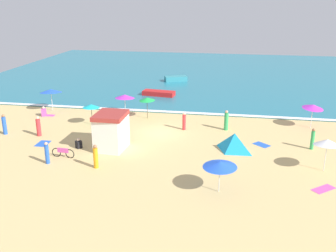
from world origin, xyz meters
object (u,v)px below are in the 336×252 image
(small_boat_0, at_px, (159,93))
(beach_umbrella_6, at_px, (220,164))
(beach_umbrella_4, at_px, (51,91))
(beachgoer_5, at_px, (47,153))
(beach_umbrella_5, at_px, (313,107))
(beach_umbrella_0, at_px, (327,142))
(beachgoer_1, at_px, (313,139))
(parked_bicycle, at_px, (63,152))
(beachgoer_2, at_px, (226,121))
(lifeguard_cabana, at_px, (111,131))
(beach_umbrella_1, at_px, (91,106))
(beach_umbrella_2, at_px, (147,99))
(beach_tent, at_px, (234,142))
(beachgoer_8, at_px, (44,112))
(beach_umbrella_3, at_px, (125,96))
(beachgoer_3, at_px, (4,125))
(small_boat_1, at_px, (176,79))
(beachgoer_0, at_px, (184,121))
(beachgoer_7, at_px, (79,144))
(beachgoer_6, at_px, (96,157))

(small_boat_0, bearing_deg, beach_umbrella_6, -69.65)
(beach_umbrella_4, xyz_separation_m, beachgoer_5, (5.84, -12.63, -1.34))
(beach_umbrella_5, bearing_deg, beach_umbrella_4, 177.94)
(beach_umbrella_0, distance_m, beachgoer_1, 4.19)
(parked_bicycle, height_order, beachgoer_2, beachgoer_2)
(lifeguard_cabana, bearing_deg, beach_umbrella_1, 124.40)
(lifeguard_cabana, distance_m, beach_umbrella_2, 8.29)
(beach_tent, bearing_deg, beachgoer_8, 162.86)
(beach_umbrella_3, bearing_deg, beachgoer_2, -16.73)
(beach_umbrella_1, bearing_deg, beachgoer_3, -149.50)
(beach_tent, height_order, parked_bicycle, beach_tent)
(parked_bicycle, distance_m, beachgoer_8, 11.45)
(beach_umbrella_5, distance_m, small_boat_1, 23.28)
(beachgoer_5, relative_size, small_boat_1, 0.49)
(beach_umbrella_6, xyz_separation_m, beachgoer_0, (-3.72, 11.13, -1.04))
(beach_umbrella_0, height_order, beach_umbrella_6, beach_umbrella_0)
(beach_umbrella_0, height_order, small_boat_1, beach_umbrella_0)
(beachgoer_7, bearing_deg, beachgoer_5, -107.94)
(beach_umbrella_0, distance_m, small_boat_0, 24.04)
(beach_tent, height_order, small_boat_1, beach_tent)
(beachgoer_3, relative_size, small_boat_0, 0.45)
(beachgoer_2, xyz_separation_m, small_boat_1, (-7.72, 19.48, -0.42))
(beach_umbrella_1, relative_size, beach_tent, 0.75)
(beach_tent, height_order, beachgoer_7, beach_tent)
(beachgoer_5, bearing_deg, parked_bicycle, 63.41)
(beachgoer_6, bearing_deg, small_boat_0, 89.35)
(lifeguard_cabana, distance_m, beachgoer_6, 3.71)
(beach_umbrella_4, height_order, beachgoer_8, beach_umbrella_4)
(beach_umbrella_6, distance_m, beachgoer_2, 11.77)
(beach_umbrella_3, relative_size, beachgoer_2, 1.30)
(beachgoer_7, distance_m, small_boat_1, 26.22)
(beachgoer_3, bearing_deg, beach_umbrella_2, 30.91)
(beachgoer_3, distance_m, beachgoer_7, 7.85)
(beach_umbrella_2, relative_size, beach_tent, 0.73)
(beach_umbrella_4, relative_size, beachgoer_8, 2.97)
(small_boat_1, bearing_deg, beach_umbrella_1, -103.01)
(beachgoer_7, bearing_deg, beach_umbrella_2, 67.53)
(beachgoer_7, bearing_deg, lifeguard_cabana, 8.23)
(lifeguard_cabana, bearing_deg, beach_tent, 7.76)
(beach_umbrella_0, relative_size, beachgoer_6, 1.40)
(beach_umbrella_1, bearing_deg, beach_tent, -17.24)
(beach_umbrella_0, xyz_separation_m, beachgoer_5, (-19.30, -2.24, -1.32))
(beachgoer_5, relative_size, beachgoer_8, 1.65)
(beachgoer_8, bearing_deg, beach_umbrella_6, -35.11)
(lifeguard_cabana, bearing_deg, beach_umbrella_3, 99.80)
(small_boat_0, bearing_deg, beachgoer_6, -90.65)
(beach_umbrella_6, distance_m, small_boat_1, 32.18)
(beach_umbrella_2, distance_m, small_boat_1, 17.43)
(parked_bicycle, relative_size, small_boat_0, 0.46)
(beachgoer_2, height_order, beachgoer_7, beachgoer_2)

